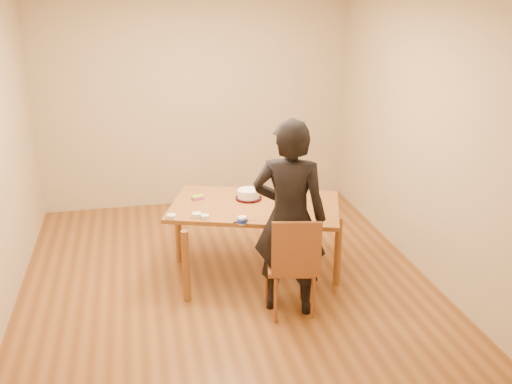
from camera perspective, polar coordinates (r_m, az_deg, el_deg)
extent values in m
cube|color=brown|center=(5.81, -3.02, -8.71)|extent=(4.00, 4.50, 0.00)
cube|color=#C5B288|center=(7.47, -6.06, 8.80)|extent=(4.00, 0.00, 2.70)
cube|color=#C5B288|center=(5.93, 16.23, 5.15)|extent=(0.00, 4.50, 2.70)
cube|color=brown|center=(5.63, -0.11, -1.45)|extent=(1.86, 1.45, 0.04)
cube|color=brown|center=(5.10, 3.40, -7.39)|extent=(0.47, 0.47, 0.04)
cylinder|color=red|center=(5.76, -0.75, -0.61)|extent=(0.27, 0.27, 0.02)
cylinder|color=white|center=(5.75, -0.75, -0.19)|extent=(0.22, 0.22, 0.07)
ellipsoid|color=white|center=(5.73, -0.75, 0.27)|extent=(0.22, 0.22, 0.03)
cylinder|color=white|center=(5.16, -1.40, -2.86)|extent=(0.08, 0.08, 0.07)
cylinder|color=#1B1EB3|center=(5.27, -1.39, -2.75)|extent=(0.10, 0.10, 0.01)
ellipsoid|color=white|center=(5.26, -1.39, -2.62)|extent=(0.04, 0.04, 0.02)
cylinder|color=white|center=(5.31, -5.13, -2.48)|extent=(0.08, 0.08, 0.04)
cylinder|color=white|center=(5.34, -5.96, -2.32)|extent=(0.09, 0.09, 0.04)
cylinder|color=white|center=(5.34, -8.44, -2.46)|extent=(0.08, 0.08, 0.04)
cube|color=#D53288|center=(5.78, -5.80, -0.65)|extent=(0.14, 0.09, 0.02)
cube|color=green|center=(5.78, -5.86, -0.46)|extent=(0.13, 0.09, 0.02)
cube|color=black|center=(5.22, -1.53, -2.98)|extent=(0.14, 0.03, 0.01)
imported|color=black|center=(4.95, 3.37, -2.64)|extent=(0.76, 0.65, 1.78)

